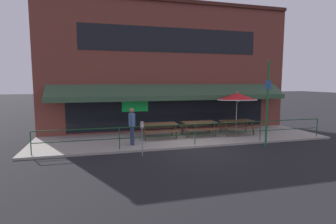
% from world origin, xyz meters
% --- Properties ---
extents(ground_plane, '(120.00, 120.00, 0.00)m').
position_xyz_m(ground_plane, '(0.00, 0.00, 0.00)').
color(ground_plane, black).
extents(patio_deck, '(15.00, 4.00, 0.10)m').
position_xyz_m(patio_deck, '(0.00, 2.00, 0.05)').
color(patio_deck, '#9E998E').
rests_on(patio_deck, ground).
extents(restaurant_building, '(15.00, 1.60, 7.68)m').
position_xyz_m(restaurant_building, '(0.00, 4.22, 3.81)').
color(restaurant_building, brown).
rests_on(restaurant_building, ground).
extents(patio_railing, '(13.84, 0.04, 0.97)m').
position_xyz_m(patio_railing, '(0.00, 0.30, 0.80)').
color(patio_railing, '#194723').
rests_on(patio_railing, patio_deck).
extents(picnic_table_left, '(1.80, 1.42, 0.76)m').
position_xyz_m(picnic_table_left, '(-1.27, 2.08, 0.71)').
color(picnic_table_left, brown).
rests_on(picnic_table_left, patio_deck).
extents(picnic_table_centre, '(1.80, 1.42, 0.76)m').
position_xyz_m(picnic_table_centre, '(0.91, 2.10, 0.71)').
color(picnic_table_centre, brown).
rests_on(picnic_table_centre, patio_deck).
extents(picnic_table_right, '(1.80, 1.42, 0.76)m').
position_xyz_m(picnic_table_right, '(3.09, 1.93, 0.71)').
color(picnic_table_right, brown).
rests_on(picnic_table_right, patio_deck).
extents(patio_umbrella_right, '(2.14, 2.14, 2.38)m').
position_xyz_m(patio_umbrella_right, '(3.09, 2.02, 2.18)').
color(patio_umbrella_right, '#B7B2A8').
rests_on(patio_umbrella_right, patio_deck).
extents(pedestrian_walking, '(0.26, 0.62, 1.71)m').
position_xyz_m(pedestrian_walking, '(-2.81, 1.00, 1.06)').
color(pedestrian_walking, navy).
rests_on(pedestrian_walking, patio_deck).
extents(parking_meter_near, '(0.15, 0.16, 1.42)m').
position_xyz_m(parking_meter_near, '(-2.60, -0.57, 1.15)').
color(parking_meter_near, gray).
rests_on(parking_meter_near, ground).
extents(street_sign_pole, '(0.28, 0.09, 3.97)m').
position_xyz_m(street_sign_pole, '(3.25, -0.45, 2.04)').
color(street_sign_pole, '#1E6033').
rests_on(street_sign_pole, ground).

